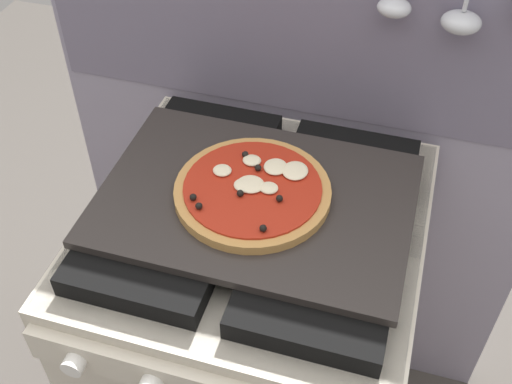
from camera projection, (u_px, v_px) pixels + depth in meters
kitchen_backsplash at (300, 137)px, 1.41m from camera, size 1.10×0.09×1.55m
stove at (256, 344)px, 1.42m from camera, size 0.60×0.64×0.90m
baking_tray at (256, 199)px, 1.10m from camera, size 0.54×0.38×0.02m
pizza_left at (253, 191)px, 1.08m from camera, size 0.27×0.27×0.03m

